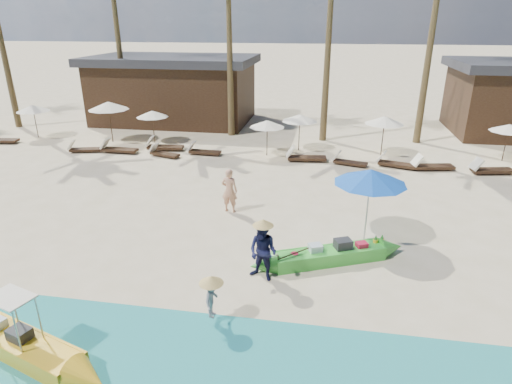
% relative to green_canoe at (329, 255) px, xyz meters
% --- Properties ---
extents(ground, '(240.00, 240.00, 0.00)m').
position_rel_green_canoe_xyz_m(ground, '(-2.64, -0.39, -0.22)').
color(ground, beige).
rests_on(ground, ground).
extents(green_canoe, '(4.94, 2.42, 0.67)m').
position_rel_green_canoe_xyz_m(green_canoe, '(0.00, 0.00, 0.00)').
color(green_canoe, green).
rests_on(green_canoe, ground).
extents(yellow_canoe, '(5.44, 2.05, 1.45)m').
position_rel_green_canoe_xyz_m(yellow_canoe, '(-6.47, -4.75, 0.01)').
color(yellow_canoe, yellow).
rests_on(yellow_canoe, ground).
extents(tourist, '(0.64, 0.45, 1.64)m').
position_rel_green_canoe_xyz_m(tourist, '(-3.61, 2.96, 0.60)').
color(tourist, tan).
rests_on(tourist, ground).
extents(vendor_green, '(0.98, 0.87, 1.66)m').
position_rel_green_canoe_xyz_m(vendor_green, '(-1.76, -1.16, 0.61)').
color(vendor_green, '#141638').
rests_on(vendor_green, ground).
extents(vendor_yellow, '(0.36, 0.62, 0.96)m').
position_rel_green_canoe_xyz_m(vendor_yellow, '(-2.62, -3.16, 0.44)').
color(vendor_yellow, gray).
rests_on(vendor_yellow, ground).
extents(blue_umbrella, '(2.21, 2.21, 2.38)m').
position_rel_green_canoe_xyz_m(blue_umbrella, '(1.10, 1.54, 1.92)').
color(blue_umbrella, '#99999E').
rests_on(blue_umbrella, ground).
extents(resort_parasol_2, '(1.87, 1.87, 1.93)m').
position_rel_green_canoe_xyz_m(resort_parasol_2, '(-17.24, 11.38, 1.51)').
color(resort_parasol_2, '#352415').
rests_on(resort_parasol_2, ground).
extents(resort_parasol_3, '(2.24, 2.24, 2.30)m').
position_rel_green_canoe_xyz_m(resort_parasol_3, '(-12.37, 11.17, 1.85)').
color(resort_parasol_3, '#352415').
rests_on(resort_parasol_3, ground).
extents(lounger_3_left, '(1.77, 0.93, 0.58)m').
position_rel_green_canoe_xyz_m(lounger_3_left, '(-12.93, 9.01, -0.03)').
color(lounger_3_left, '#352415').
rests_on(lounger_3_left, ground).
extents(lounger_3_right, '(1.93, 0.62, 0.65)m').
position_rel_green_canoe_xyz_m(lounger_3_right, '(-11.10, 9.22, -0.01)').
color(lounger_3_right, '#352415').
rests_on(lounger_3_right, ground).
extents(resort_parasol_4, '(1.78, 1.78, 1.83)m').
position_rel_green_canoe_xyz_m(resort_parasol_4, '(-9.93, 11.40, 1.43)').
color(resort_parasol_4, '#352415').
rests_on(resort_parasol_4, ground).
extents(lounger_4_left, '(2.05, 0.82, 0.68)m').
position_rel_green_canoe_xyz_m(lounger_4_left, '(-8.91, 10.05, 0.00)').
color(lounger_4_left, '#352415').
rests_on(lounger_4_left, ground).
extents(lounger_4_right, '(1.71, 0.94, 0.55)m').
position_rel_green_canoe_xyz_m(lounger_4_right, '(-8.49, 8.98, -0.04)').
color(lounger_4_right, '#352415').
rests_on(lounger_4_right, ground).
extents(resort_parasol_5, '(1.78, 1.78, 1.84)m').
position_rel_green_canoe_xyz_m(resort_parasol_5, '(-3.27, 10.06, 1.43)').
color(resort_parasol_5, '#352415').
rests_on(resort_parasol_5, ground).
extents(lounger_5_left, '(1.77, 0.63, 0.59)m').
position_rel_green_canoe_xyz_m(lounger_5_left, '(-6.58, 9.64, -0.03)').
color(lounger_5_left, '#352415').
rests_on(lounger_5_left, ground).
extents(resort_parasol_6, '(1.89, 1.89, 1.95)m').
position_rel_green_canoe_xyz_m(resort_parasol_6, '(-1.72, 11.28, 1.53)').
color(resort_parasol_6, '#352415').
rests_on(resort_parasol_6, ground).
extents(lounger_6_left, '(2.05, 0.83, 0.68)m').
position_rel_green_canoe_xyz_m(lounger_6_left, '(-1.32, 9.40, 0.00)').
color(lounger_6_left, '#352415').
rests_on(lounger_6_left, ground).
extents(lounger_6_right, '(1.74, 0.97, 0.56)m').
position_rel_green_canoe_xyz_m(lounger_6_right, '(0.81, 9.14, -0.04)').
color(lounger_6_right, '#352415').
rests_on(lounger_6_right, ground).
extents(resort_parasol_7, '(1.98, 1.98, 2.04)m').
position_rel_green_canoe_xyz_m(resort_parasol_7, '(2.55, 11.08, 1.61)').
color(resort_parasol_7, '#352415').
rests_on(resort_parasol_7, ground).
extents(lounger_7_left, '(1.94, 1.08, 0.63)m').
position_rel_green_canoe_xyz_m(lounger_7_left, '(2.99, 9.20, -0.01)').
color(lounger_7_left, '#352415').
rests_on(lounger_7_left, ground).
extents(lounger_7_right, '(2.02, 0.95, 0.66)m').
position_rel_green_canoe_xyz_m(lounger_7_right, '(4.59, 9.05, -0.00)').
color(lounger_7_right, '#352415').
rests_on(lounger_7_right, ground).
extents(resort_parasol_8, '(1.79, 1.79, 1.84)m').
position_rel_green_canoe_xyz_m(resort_parasol_8, '(8.42, 11.13, 1.44)').
color(resort_parasol_8, '#352415').
rests_on(resort_parasol_8, ground).
extents(lounger_8_left, '(2.02, 0.97, 0.66)m').
position_rel_green_canoe_xyz_m(lounger_8_left, '(7.12, 8.92, -0.00)').
color(lounger_8_left, '#352415').
rests_on(lounger_8_left, ground).
extents(pavilion_west, '(10.80, 6.60, 4.30)m').
position_rel_green_canoe_xyz_m(pavilion_west, '(-10.64, 17.11, 1.97)').
color(pavilion_west, '#352415').
rests_on(pavilion_west, ground).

